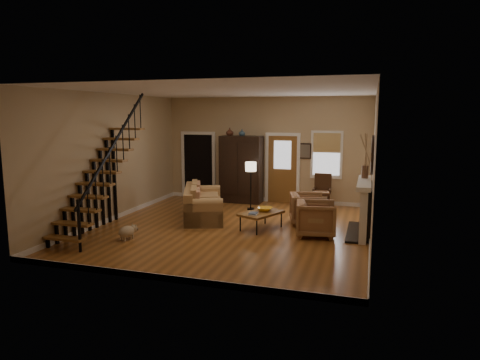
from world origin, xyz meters
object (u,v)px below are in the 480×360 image
(armoire, at_px, (241,169))
(armchair_left, at_px, (316,219))
(floor_lamp, at_px, (251,186))
(sofa, at_px, (203,203))
(side_chair, at_px, (322,191))
(coffee_table, at_px, (261,221))
(armchair_right, at_px, (308,209))

(armoire, height_order, armchair_left, armoire)
(armchair_left, bearing_deg, floor_lamp, 35.79)
(sofa, bearing_deg, side_chair, 14.66)
(floor_lamp, bearing_deg, side_chair, 20.90)
(sofa, distance_m, coffee_table, 1.88)
(floor_lamp, height_order, side_chair, floor_lamp)
(armoire, relative_size, floor_lamp, 1.50)
(sofa, height_order, armchair_right, sofa)
(coffee_table, relative_size, armchair_left, 1.24)
(armchair_left, height_order, side_chair, side_chair)
(armchair_right, relative_size, floor_lamp, 0.62)
(sofa, distance_m, side_chair, 3.61)
(armoire, distance_m, side_chair, 2.61)
(sofa, height_order, side_chair, side_chair)
(armoire, relative_size, coffee_table, 1.92)
(sofa, height_order, floor_lamp, floor_lamp)
(coffee_table, bearing_deg, armchair_left, -8.12)
(armoire, xyz_separation_m, sofa, (-0.35, -2.34, -0.63))
(armoire, height_order, floor_lamp, armoire)
(sofa, height_order, coffee_table, sofa)
(sofa, xyz_separation_m, side_chair, (2.90, 2.14, 0.09))
(sofa, bearing_deg, armoire, 59.68)
(armchair_left, distance_m, armchair_right, 1.08)
(armchair_left, bearing_deg, armchair_right, 9.51)
(armchair_right, height_order, side_chair, side_chair)
(sofa, relative_size, floor_lamp, 1.59)
(sofa, bearing_deg, armchair_left, -36.71)
(coffee_table, relative_size, side_chair, 1.07)
(armchair_right, bearing_deg, side_chair, -18.58)
(armchair_right, height_order, floor_lamp, floor_lamp)
(sofa, distance_m, floor_lamp, 1.69)
(coffee_table, xyz_separation_m, armchair_left, (1.34, -0.19, 0.19))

